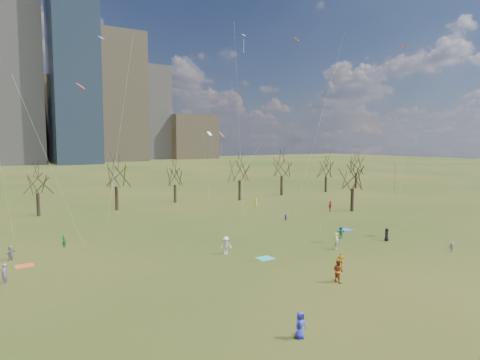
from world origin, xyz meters
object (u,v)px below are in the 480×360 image
blanket_crimson (25,266)px  person_2 (338,271)px  person_1 (336,241)px  blanket_navy (346,230)px  person_0 (300,325)px  blanket_teal (265,258)px  person_4 (341,260)px

blanket_crimson → person_2: 28.92m
person_1 → person_2: (-7.68, -7.88, 0.05)m
blanket_navy → person_0: size_ratio=0.98×
blanket_crimson → blanket_teal: bearing=-25.9°
blanket_navy → blanket_crimson: (-37.82, 4.48, 0.00)m
person_1 → person_2: size_ratio=0.95×
person_0 → person_2: size_ratio=0.85×
blanket_crimson → person_0: bearing=-64.0°
blanket_navy → person_4: person_4 is taller
blanket_teal → person_1: size_ratio=0.88×
person_1 → person_2: person_2 is taller
blanket_teal → person_1: (8.64, -1.20, 0.90)m
person_0 → person_4: bearing=30.3°
blanket_teal → person_1: 8.77m
blanket_navy → person_4: size_ratio=1.11×
blanket_teal → person_0: size_ratio=0.98×
person_1 → blanket_navy: bearing=-14.0°
blanket_teal → blanket_crimson: same height
blanket_crimson → person_4: person_4 is taller
person_0 → blanket_teal: bearing=56.0°
blanket_crimson → person_2: person_2 is taller
person_2 → person_4: 4.18m
blanket_teal → blanket_navy: (17.12, 5.59, 0.00)m
person_0 → person_2: bearing=28.2°
blanket_crimson → blanket_navy: bearing=-6.8°
blanket_teal → person_2: person_2 is taller
person_2 → person_4: bearing=-50.2°
person_4 → person_2: bearing=80.9°
blanket_navy → person_1: size_ratio=0.88×
person_0 → person_1: (17.02, 14.04, 0.09)m
blanket_crimson → person_2: size_ratio=0.83×
blanket_navy → person_1: bearing=-141.3°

